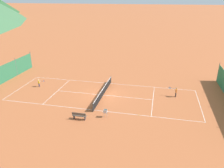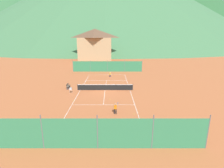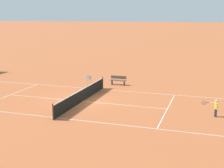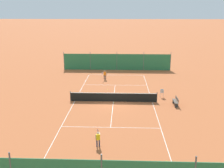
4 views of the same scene
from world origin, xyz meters
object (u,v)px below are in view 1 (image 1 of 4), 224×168
at_px(tennis_net, 103,92).
at_px(tennis_ball_alley_right, 100,95).
at_px(tennis_ball_by_net_left, 129,85).
at_px(tennis_ball_mid_court, 81,92).
at_px(tennis_ball_near_corner, 139,115).
at_px(courtside_bench, 79,116).
at_px(tennis_ball_alley_left, 175,90).
at_px(player_near_baseline, 176,91).
at_px(tennis_ball_far_corner, 137,95).
at_px(tennis_ball_by_net_right, 8,99).
at_px(ball_hopper, 105,112).
at_px(player_near_service, 39,82).

distance_m(tennis_net, tennis_ball_alley_right, 0.64).
bearing_deg(tennis_ball_by_net_left, tennis_ball_mid_court, 124.00).
bearing_deg(tennis_ball_near_corner, courtside_bench, 110.05).
bearing_deg(tennis_ball_alley_right, tennis_ball_alley_left, -68.91).
relative_size(player_near_baseline, tennis_ball_far_corner, 19.90).
distance_m(tennis_ball_near_corner, courtside_bench, 6.35).
relative_size(player_near_baseline, tennis_ball_by_net_right, 19.90).
xyz_separation_m(tennis_ball_far_corner, tennis_ball_by_net_right, (-4.66, 15.69, 0.00)).
height_order(tennis_ball_far_corner, tennis_ball_alley_left, same).
bearing_deg(tennis_ball_mid_court, tennis_net, -91.83).
bearing_deg(tennis_ball_mid_court, tennis_ball_near_corner, -117.59).
relative_size(tennis_ball_by_net_right, tennis_ball_alley_left, 1.00).
xyz_separation_m(tennis_ball_alley_right, tennis_ball_near_corner, (-4.09, -5.47, 0.00)).
relative_size(tennis_ball_by_net_right, tennis_ball_near_corner, 1.00).
xyz_separation_m(tennis_ball_alley_right, courtside_bench, (-6.26, 0.48, 0.42)).
bearing_deg(tennis_ball_far_corner, tennis_ball_by_net_left, 25.39).
xyz_separation_m(player_near_baseline, ball_hopper, (-6.81, 7.49, -0.10)).
xyz_separation_m(player_near_baseline, tennis_ball_alley_left, (2.12, -0.11, -0.73)).
height_order(tennis_ball_alley_left, tennis_ball_near_corner, same).
bearing_deg(tennis_net, tennis_ball_by_net_left, -34.50).
xyz_separation_m(tennis_ball_far_corner, courtside_bench, (-7.20, 5.27, 0.42)).
bearing_deg(ball_hopper, tennis_ball_by_net_left, -7.20).
distance_m(tennis_ball_near_corner, ball_hopper, 3.64).
height_order(player_near_service, tennis_ball_alley_left, player_near_service).
bearing_deg(player_near_service, tennis_ball_mid_court, -95.71).
distance_m(tennis_net, player_near_service, 9.56).
xyz_separation_m(tennis_ball_alley_right, ball_hopper, (-5.20, -2.06, 0.63)).
xyz_separation_m(tennis_net, tennis_ball_near_corner, (-4.17, -5.05, -0.47)).
xyz_separation_m(player_near_service, tennis_ball_alley_left, (2.90, -18.77, -0.62)).
relative_size(player_near_service, tennis_ball_by_net_right, 16.98).
distance_m(player_near_service, ball_hopper, 12.69).
bearing_deg(tennis_ball_alley_left, player_near_service, 98.80).
xyz_separation_m(tennis_ball_by_net_left, tennis_ball_alley_left, (-0.47, -6.42, 0.00)).
relative_size(player_near_service, tennis_ball_far_corner, 16.98).
distance_m(tennis_ball_by_net_left, ball_hopper, 9.49).
relative_size(player_near_baseline, tennis_ball_alley_right, 19.90).
bearing_deg(tennis_ball_alley_right, tennis_ball_mid_court, 86.12).
bearing_deg(ball_hopper, tennis_ball_by_net_right, 83.47).
distance_m(player_near_baseline, player_near_service, 18.67).
bearing_deg(tennis_ball_by_net_right, tennis_ball_mid_court, -64.55).
xyz_separation_m(tennis_ball_by_net_left, tennis_ball_by_net_right, (-7.91, 14.15, 0.00)).
relative_size(tennis_net, tennis_ball_by_net_right, 139.09).
distance_m(tennis_ball_alley_right, courtside_bench, 6.29).
xyz_separation_m(player_near_service, tennis_ball_near_corner, (-4.91, -14.58, -0.62)).
distance_m(tennis_ball_far_corner, tennis_ball_alley_left, 5.61).
height_order(tennis_ball_by_net_left, tennis_ball_alley_right, same).
distance_m(ball_hopper, courtside_bench, 2.76).
distance_m(tennis_ball_by_net_left, tennis_ball_alley_right, 5.31).
relative_size(tennis_ball_near_corner, courtside_bench, 0.04).
xyz_separation_m(tennis_ball_mid_court, tennis_ball_by_net_right, (-3.90, 8.20, 0.00)).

